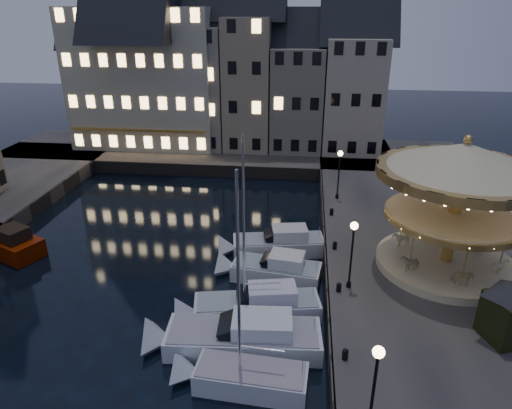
# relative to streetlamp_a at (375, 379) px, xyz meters

# --- Properties ---
(ground) EXTENTS (160.00, 160.00, 0.00)m
(ground) POSITION_rel_streetlamp_a_xyz_m (-7.20, 9.00, -4.02)
(ground) COLOR black
(ground) RESTS_ON ground
(quay_east) EXTENTS (16.00, 56.00, 1.30)m
(quay_east) POSITION_rel_streetlamp_a_xyz_m (6.80, 15.00, -3.37)
(quay_east) COLOR #474442
(quay_east) RESTS_ON ground
(quay_north) EXTENTS (44.00, 12.00, 1.30)m
(quay_north) POSITION_rel_streetlamp_a_xyz_m (-15.20, 37.00, -3.37)
(quay_north) COLOR #474442
(quay_north) RESTS_ON ground
(quaywall_e) EXTENTS (0.15, 44.00, 1.30)m
(quaywall_e) POSITION_rel_streetlamp_a_xyz_m (-1.20, 15.00, -3.37)
(quaywall_e) COLOR #47423A
(quaywall_e) RESTS_ON ground
(quaywall_n) EXTENTS (48.00, 0.15, 1.30)m
(quaywall_n) POSITION_rel_streetlamp_a_xyz_m (-13.20, 31.00, -3.37)
(quaywall_n) COLOR #47423A
(quaywall_n) RESTS_ON ground
(streetlamp_a) EXTENTS (0.44, 0.44, 4.17)m
(streetlamp_a) POSITION_rel_streetlamp_a_xyz_m (0.00, 0.00, 0.00)
(streetlamp_a) COLOR black
(streetlamp_a) RESTS_ON quay_east
(streetlamp_b) EXTENTS (0.44, 0.44, 4.17)m
(streetlamp_b) POSITION_rel_streetlamp_a_xyz_m (0.00, 10.00, 0.00)
(streetlamp_b) COLOR black
(streetlamp_b) RESTS_ON quay_east
(streetlamp_c) EXTENTS (0.44, 0.44, 4.17)m
(streetlamp_c) POSITION_rel_streetlamp_a_xyz_m (0.00, 23.50, 0.00)
(streetlamp_c) COLOR black
(streetlamp_c) RESTS_ON quay_east
(bollard_a) EXTENTS (0.30, 0.30, 0.57)m
(bollard_a) POSITION_rel_streetlamp_a_xyz_m (-0.60, 4.00, -2.41)
(bollard_a) COLOR black
(bollard_a) RESTS_ON quay_east
(bollard_b) EXTENTS (0.30, 0.30, 0.57)m
(bollard_b) POSITION_rel_streetlamp_a_xyz_m (-0.60, 9.50, -2.41)
(bollard_b) COLOR black
(bollard_b) RESTS_ON quay_east
(bollard_c) EXTENTS (0.30, 0.30, 0.57)m
(bollard_c) POSITION_rel_streetlamp_a_xyz_m (-0.60, 14.50, -2.41)
(bollard_c) COLOR black
(bollard_c) RESTS_ON quay_east
(bollard_d) EXTENTS (0.30, 0.30, 0.57)m
(bollard_d) POSITION_rel_streetlamp_a_xyz_m (-0.60, 20.00, -2.41)
(bollard_d) COLOR black
(bollard_d) RESTS_ON quay_east
(townhouse_na) EXTENTS (5.50, 8.00, 12.80)m
(townhouse_na) POSITION_rel_streetlamp_a_xyz_m (-26.70, 39.00, 3.76)
(townhouse_na) COLOR gray
(townhouse_na) RESTS_ON quay_north
(townhouse_nb) EXTENTS (6.16, 8.00, 13.80)m
(townhouse_nb) POSITION_rel_streetlamp_a_xyz_m (-21.25, 39.00, 4.26)
(townhouse_nb) COLOR gray
(townhouse_nb) RESTS_ON quay_north
(townhouse_nc) EXTENTS (6.82, 8.00, 14.80)m
(townhouse_nc) POSITION_rel_streetlamp_a_xyz_m (-15.20, 39.00, 4.76)
(townhouse_nc) COLOR gray
(townhouse_nc) RESTS_ON quay_north
(townhouse_nd) EXTENTS (5.50, 8.00, 15.80)m
(townhouse_nd) POSITION_rel_streetlamp_a_xyz_m (-9.45, 39.00, 5.26)
(townhouse_nd) COLOR gray
(townhouse_nd) RESTS_ON quay_north
(townhouse_ne) EXTENTS (6.16, 8.00, 12.80)m
(townhouse_ne) POSITION_rel_streetlamp_a_xyz_m (-4.00, 39.00, 3.76)
(townhouse_ne) COLOR slate
(townhouse_ne) RESTS_ON quay_north
(townhouse_nf) EXTENTS (6.82, 8.00, 13.80)m
(townhouse_nf) POSITION_rel_streetlamp_a_xyz_m (2.05, 39.00, 4.26)
(townhouse_nf) COLOR #ADA48B
(townhouse_nf) RESTS_ON quay_north
(hotel_corner) EXTENTS (17.60, 9.00, 16.80)m
(hotel_corner) POSITION_rel_streetlamp_a_xyz_m (-21.20, 39.00, 5.76)
(hotel_corner) COLOR beige
(hotel_corner) RESTS_ON quay_north
(motorboat_a) EXTENTS (6.24, 2.36, 10.28)m
(motorboat_a) POSITION_rel_streetlamp_a_xyz_m (-5.41, 3.08, -3.48)
(motorboat_a) COLOR silver
(motorboat_a) RESTS_ON ground
(motorboat_b) EXTENTS (9.03, 3.21, 2.15)m
(motorboat_b) POSITION_rel_streetlamp_a_xyz_m (-5.96, 5.66, -3.37)
(motorboat_b) COLOR silver
(motorboat_b) RESTS_ON ground
(motorboat_c) EXTENTS (8.17, 3.42, 10.79)m
(motorboat_c) POSITION_rel_streetlamp_a_xyz_m (-5.57, 8.32, -3.34)
(motorboat_c) COLOR silver
(motorboat_c) RESTS_ON ground
(motorboat_d) EXTENTS (6.75, 2.99, 2.15)m
(motorboat_d) POSITION_rel_streetlamp_a_xyz_m (-4.78, 12.41, -3.38)
(motorboat_d) COLOR silver
(motorboat_d) RESTS_ON ground
(motorboat_e) EXTENTS (7.58, 3.31, 2.15)m
(motorboat_e) POSITION_rel_streetlamp_a_xyz_m (-4.86, 15.85, -3.38)
(motorboat_e) COLOR silver
(motorboat_e) RESTS_ON ground
(red_fishing_boat) EXTENTS (6.96, 4.78, 5.68)m
(red_fishing_boat) POSITION_rel_streetlamp_a_xyz_m (-24.06, 13.91, -3.33)
(red_fishing_boat) COLOR #6B1600
(red_fishing_boat) RESTS_ON ground
(carousel) EXTENTS (9.64, 9.64, 8.43)m
(carousel) POSITION_rel_streetlamp_a_xyz_m (6.14, 12.96, 2.84)
(carousel) COLOR beige
(carousel) RESTS_ON quay_east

